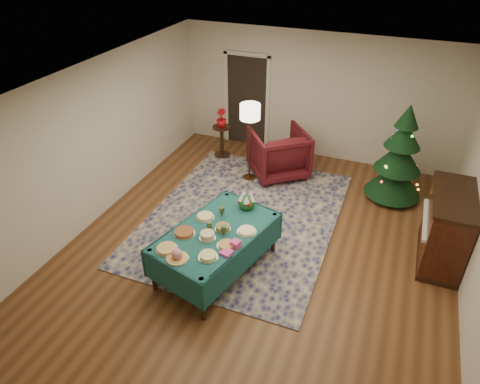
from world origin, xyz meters
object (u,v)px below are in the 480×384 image
at_px(christmas_tree, 399,158).
at_px(piano, 445,229).
at_px(gift_box, 236,244).
at_px(potted_plant, 221,122).
at_px(armchair, 279,151).
at_px(floor_lamp, 250,117).
at_px(side_table, 222,142).
at_px(buffet_table, 216,239).

relative_size(christmas_tree, piano, 1.38).
xyz_separation_m(gift_box, potted_plant, (-1.83, 3.65, 0.04)).
bearing_deg(potted_plant, gift_box, -63.35).
height_order(armchair, floor_lamp, floor_lamp).
distance_m(potted_plant, christmas_tree, 3.73).
relative_size(armchair, side_table, 1.52).
relative_size(potted_plant, piano, 0.29).
xyz_separation_m(gift_box, christmas_tree, (1.88, 3.31, 0.06)).
relative_size(buffet_table, potted_plant, 5.27).
bearing_deg(buffet_table, potted_plant, 112.58).
xyz_separation_m(armchair, piano, (3.15, -1.57, 0.03)).
bearing_deg(christmas_tree, floor_lamp, -172.45).
distance_m(buffet_table, potted_plant, 3.73).
bearing_deg(floor_lamp, potted_plant, 142.56).
bearing_deg(piano, floor_lamp, 162.02).
height_order(buffet_table, floor_lamp, floor_lamp).
xyz_separation_m(armchair, potted_plant, (-1.41, 0.32, 0.29)).
height_order(side_table, potted_plant, potted_plant).
bearing_deg(armchair, gift_box, 58.65).
xyz_separation_m(buffet_table, potted_plant, (-1.43, 3.43, 0.23)).
relative_size(gift_box, floor_lamp, 0.07).
distance_m(buffet_table, side_table, 3.73).
bearing_deg(piano, potted_plant, 157.53).
bearing_deg(gift_box, piano, 32.80).
bearing_deg(gift_box, side_table, 116.65).
distance_m(armchair, christmas_tree, 2.32).
height_order(armchair, side_table, armchair).
relative_size(armchair, potted_plant, 2.69).
height_order(gift_box, armchair, armchair).
height_order(christmas_tree, piano, christmas_tree).
xyz_separation_m(buffet_table, side_table, (-1.43, 3.43, -0.25)).
distance_m(floor_lamp, piano, 3.91).
bearing_deg(gift_box, potted_plant, 116.65).
bearing_deg(floor_lamp, christmas_tree, 7.55).
distance_m(floor_lamp, christmas_tree, 2.86).
xyz_separation_m(christmas_tree, piano, (0.85, -1.55, -0.27)).
height_order(floor_lamp, piano, floor_lamp).
relative_size(gift_box, christmas_tree, 0.06).
bearing_deg(floor_lamp, armchair, 38.25).
bearing_deg(piano, armchair, 153.55).
distance_m(armchair, side_table, 1.46).
height_order(armchair, piano, piano).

